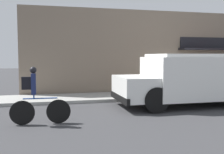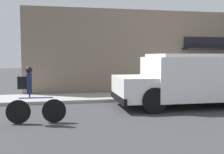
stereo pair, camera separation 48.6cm
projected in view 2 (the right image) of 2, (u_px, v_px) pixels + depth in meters
name	position (u px, v px, depth m)	size (l,w,h in m)	color
ground_plane	(193.00, 100.00, 11.87)	(70.00, 70.00, 0.00)	#38383A
sidewalk	(182.00, 95.00, 12.95)	(28.00, 2.23, 0.14)	#999993
storefront	(174.00, 52.00, 14.03)	(15.47, 0.91, 4.36)	#756656
school_bus	(194.00, 78.00, 10.30)	(5.70, 2.81, 2.05)	white
cyclist	(32.00, 97.00, 7.58)	(1.71, 0.21, 1.66)	black
trash_bin	(151.00, 84.00, 13.14)	(0.46, 0.46, 0.89)	slate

